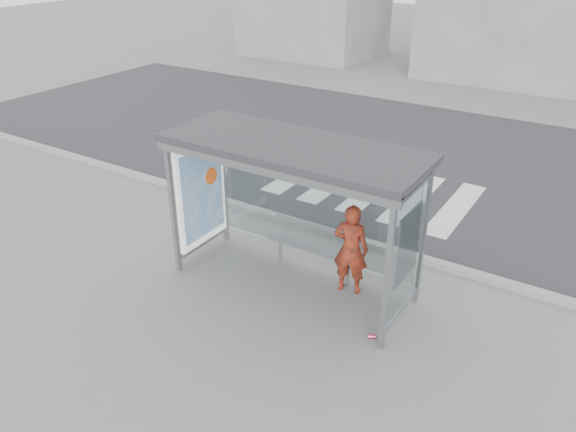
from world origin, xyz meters
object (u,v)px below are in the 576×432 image
object	(u,v)px
bus_shelter	(275,175)
bench	(314,248)
person	(351,249)
soda_can	(372,336)

from	to	relation	value
bus_shelter	bench	xyz separation A→B (m)	(0.52, 0.44, -1.44)
person	bench	size ratio (longest dim) A/B	0.91
bus_shelter	person	xyz separation A→B (m)	(1.27, 0.34, -1.17)
bus_shelter	person	distance (m)	1.76
bus_shelter	person	world-z (taller)	bus_shelter
bus_shelter	person	bearing A→B (deg)	15.07
person	bus_shelter	bearing A→B (deg)	4.20
soda_can	person	bearing A→B (deg)	132.43
bus_shelter	bench	distance (m)	1.59
bus_shelter	soda_can	size ratio (longest dim) A/B	32.74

